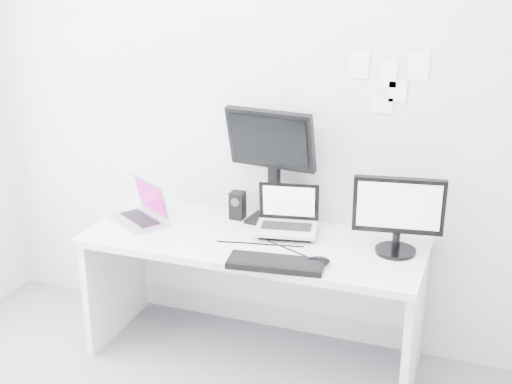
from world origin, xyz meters
TOP-DOWN VIEW (x-y plane):
  - back_wall at (0.00, 1.60)m, footprint 3.60×0.00m
  - desk at (0.00, 1.25)m, footprint 1.80×0.70m
  - macbook at (-0.69, 1.24)m, footprint 0.41×0.39m
  - speaker at (-0.18, 1.49)m, footprint 0.10×0.10m
  - dell_laptop at (0.15, 1.35)m, footprint 0.37×0.31m
  - rear_monitor at (0.02, 1.49)m, footprint 0.51×0.24m
  - samsung_monitor at (0.74, 1.32)m, footprint 0.48×0.27m
  - keyboard at (0.22, 0.96)m, footprint 0.48×0.22m
  - mouse at (0.40, 1.05)m, footprint 0.14×0.11m
  - wall_note_0 at (0.45, 1.59)m, footprint 0.10×0.00m
  - wall_note_1 at (0.60, 1.59)m, footprint 0.09×0.00m
  - wall_note_2 at (0.75, 1.59)m, footprint 0.10×0.00m
  - wall_note_3 at (0.58, 1.59)m, footprint 0.11×0.00m
  - wall_note_4 at (0.65, 1.59)m, footprint 0.09×0.00m

SIDE VIEW (x-z plane):
  - desk at x=0.00m, z-range 0.00..0.73m
  - keyboard at x=0.22m, z-range 0.73..0.76m
  - mouse at x=0.40m, z-range 0.73..0.77m
  - speaker at x=-0.18m, z-range 0.73..0.89m
  - macbook at x=-0.69m, z-range 0.73..0.98m
  - dell_laptop at x=0.15m, z-range 0.73..1.00m
  - samsung_monitor at x=0.74m, z-range 0.73..1.14m
  - rear_monitor at x=0.02m, z-range 0.73..1.40m
  - back_wall at x=0.00m, z-range -0.45..3.15m
  - wall_note_3 at x=0.58m, z-range 1.38..1.46m
  - wall_note_4 at x=0.65m, z-range 1.44..1.55m
  - wall_note_1 at x=0.60m, z-range 1.52..1.65m
  - wall_note_0 at x=0.45m, z-range 1.55..1.69m
  - wall_note_2 at x=0.75m, z-range 1.56..1.70m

